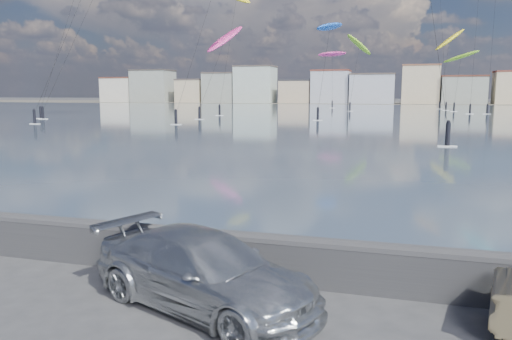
{
  "coord_description": "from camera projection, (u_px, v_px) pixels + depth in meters",
  "views": [
    {
      "loc": [
        4.19,
        -7.12,
        3.99
      ],
      "look_at": [
        1.0,
        4.0,
        2.2
      ],
      "focal_mm": 35.0,
      "sensor_mm": 36.0,
      "label": 1
    }
  ],
  "objects": [
    {
      "name": "kitesurfer_16",
      "position": [
        450.0,
        40.0,
        132.9
      ],
      "size": [
        9.21,
        17.98,
        21.65
      ],
      "color": "yellow",
      "rests_on": "ground"
    },
    {
      "name": "ground",
      "position": [
        135.0,
        329.0,
        8.51
      ],
      "size": [
        700.0,
        700.0,
        0.0
      ],
      "primitive_type": "plane",
      "color": "#333335",
      "rests_on": "ground"
    },
    {
      "name": "bay_water",
      "position": [
        377.0,
        114.0,
        95.42
      ],
      "size": [
        500.0,
        177.0,
        0.0
      ],
      "primitive_type": "cube",
      "color": "#31425A",
      "rests_on": "ground"
    },
    {
      "name": "car_silver",
      "position": [
        204.0,
        271.0,
        9.31
      ],
      "size": [
        5.22,
        3.66,
        1.4
      ],
      "primitive_type": "imported",
      "rotation": [
        0.0,
        0.0,
        1.18
      ],
      "color": "silver",
      "rests_on": "ground"
    },
    {
      "name": "kitesurfer_2",
      "position": [
        461.0,
        58.0,
        112.73
      ],
      "size": [
        8.28,
        11.19,
        13.64
      ],
      "color": "#8CD826",
      "rests_on": "ground"
    },
    {
      "name": "seawall",
      "position": [
        196.0,
        249.0,
        10.99
      ],
      "size": [
        400.0,
        0.36,
        1.08
      ],
      "color": "#28282B",
      "rests_on": "ground"
    },
    {
      "name": "kitesurfer_11",
      "position": [
        330.0,
        28.0,
        80.75
      ],
      "size": [
        4.99,
        15.67,
        16.0
      ],
      "color": "blue",
      "rests_on": "ground"
    },
    {
      "name": "far_shore_strip",
      "position": [
        389.0,
        103.0,
        198.48
      ],
      "size": [
        500.0,
        60.0,
        0.0
      ],
      "primitive_type": "cube",
      "color": "#4C473D",
      "rests_on": "ground"
    },
    {
      "name": "far_buildings",
      "position": [
        393.0,
        87.0,
        183.91
      ],
      "size": [
        240.79,
        13.26,
        14.6
      ],
      "color": "silver",
      "rests_on": "ground"
    },
    {
      "name": "kitesurfer_4",
      "position": [
        332.0,
        55.0,
        144.56
      ],
      "size": [
        8.93,
        19.19,
        16.34
      ],
      "color": "#E5338C",
      "rests_on": "ground"
    },
    {
      "name": "kitesurfer_0",
      "position": [
        225.0,
        40.0,
        81.82
      ],
      "size": [
        6.19,
        12.9,
        15.48
      ],
      "color": "#E5338C",
      "rests_on": "ground"
    },
    {
      "name": "kitesurfer_10",
      "position": [
        359.0,
        45.0,
        115.47
      ],
      "size": [
        7.13,
        15.15,
        17.89
      ],
      "color": "#8CD826",
      "rests_on": "ground"
    }
  ]
}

